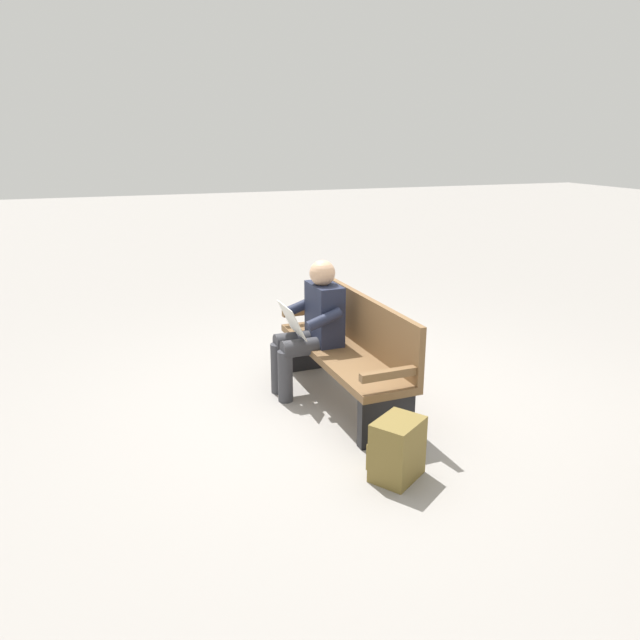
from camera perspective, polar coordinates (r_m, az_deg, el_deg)
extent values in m
plane|color=gray|center=(5.18, 2.09, -7.67)|extent=(40.00, 40.00, 0.00)
cube|color=brown|center=(5.02, 2.14, -3.32)|extent=(1.82, 0.55, 0.06)
cube|color=brown|center=(5.03, 4.41, -0.27)|extent=(1.80, 0.12, 0.45)
cube|color=brown|center=(4.26, 6.81, -5.11)|extent=(0.08, 0.48, 0.06)
cube|color=brown|center=(5.72, -1.29, 0.85)|extent=(0.08, 0.48, 0.06)
cube|color=black|center=(4.45, 6.33, -9.36)|extent=(0.10, 0.43, 0.39)
cube|color=black|center=(5.79, -1.09, -2.84)|extent=(0.10, 0.43, 0.39)
cube|color=#1E2338|center=(5.15, 0.43, 0.62)|extent=(0.41, 0.24, 0.52)
sphere|color=tan|center=(5.05, 0.23, 4.51)|extent=(0.22, 0.22, 0.22)
cylinder|color=#38383D|center=(5.07, -1.35, -2.58)|extent=(0.17, 0.43, 0.15)
cylinder|color=#38383D|center=(5.24, -2.12, -1.90)|extent=(0.17, 0.43, 0.15)
cylinder|color=#38383D|center=(5.09, -3.33, -5.39)|extent=(0.13, 0.13, 0.45)
cylinder|color=#38383D|center=(5.27, -4.03, -4.61)|extent=(0.13, 0.13, 0.45)
cylinder|color=#1E2338|center=(4.89, 0.41, 0.05)|extent=(0.10, 0.32, 0.18)
cylinder|color=#1E2338|center=(5.32, -1.55, 1.46)|extent=(0.10, 0.32, 0.18)
cube|color=silver|center=(5.06, -2.72, -0.02)|extent=(0.40, 0.15, 0.27)
cube|color=brown|center=(4.04, 7.40, -12.13)|extent=(0.40, 0.42, 0.41)
cube|color=olive|center=(4.13, 5.54, -12.34)|extent=(0.17, 0.22, 0.19)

